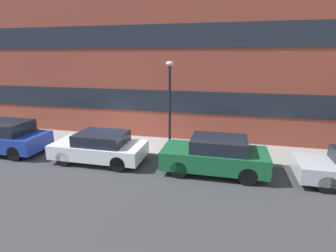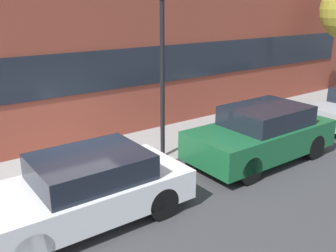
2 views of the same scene
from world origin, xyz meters
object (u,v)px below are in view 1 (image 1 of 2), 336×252
object	(u,v)px
parked_car_white	(100,147)
lamp_post	(170,97)
parked_car_blue	(6,137)
fire_hydrant	(38,133)
parked_car_green	(215,155)

from	to	relation	value
parked_car_white	lamp_post	world-z (taller)	lamp_post
parked_car_blue	lamp_post	size ratio (longest dim) A/B	0.95
fire_hydrant	lamp_post	world-z (taller)	lamp_post
parked_car_blue	parked_car_green	world-z (taller)	parked_car_blue
fire_hydrant	lamp_post	size ratio (longest dim) A/B	0.17
parked_car_blue	fire_hydrant	distance (m)	1.68
parked_car_white	lamp_post	size ratio (longest dim) A/B	0.96
parked_car_white	parked_car_green	xyz separation A→B (m)	(4.79, 0.00, 0.06)
parked_car_green	lamp_post	distance (m)	3.17
fire_hydrant	parked_car_blue	bearing A→B (deg)	-102.77
parked_car_blue	fire_hydrant	xyz separation A→B (m)	(0.37, 1.62, -0.25)
parked_car_white	lamp_post	bearing A→B (deg)	-152.87
fire_hydrant	lamp_post	distance (m)	7.39
parked_car_blue	parked_car_white	world-z (taller)	parked_car_blue
parked_car_white	fire_hydrant	distance (m)	4.65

